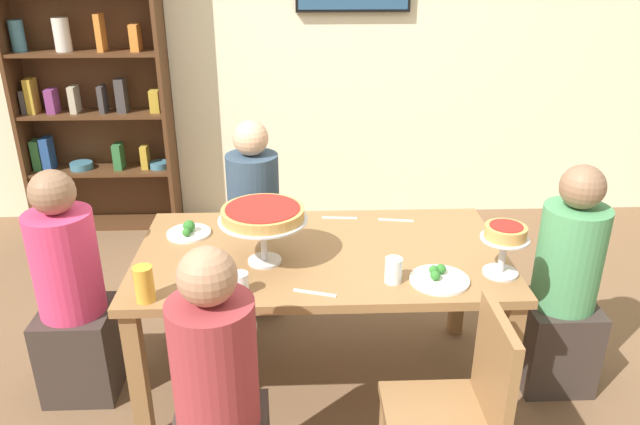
# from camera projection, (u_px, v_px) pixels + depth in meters

# --- Properties ---
(ground_plane) EXTENTS (12.00, 12.00, 0.00)m
(ground_plane) POSITION_uv_depth(u_px,v_px,m) (321.00, 380.00, 3.09)
(ground_plane) COLOR brown
(rear_partition) EXTENTS (8.00, 0.12, 2.80)m
(rear_partition) POSITION_uv_depth(u_px,v_px,m) (309.00, 38.00, 4.54)
(rear_partition) COLOR beige
(rear_partition) RESTS_ON ground_plane
(dining_table) EXTENTS (1.69, 0.93, 0.74)m
(dining_table) POSITION_uv_depth(u_px,v_px,m) (321.00, 268.00, 2.83)
(dining_table) COLOR olive
(dining_table) RESTS_ON ground_plane
(bookshelf) EXTENTS (1.10, 0.30, 2.21)m
(bookshelf) POSITION_uv_depth(u_px,v_px,m) (89.00, 74.00, 4.40)
(bookshelf) COLOR #4C2D19
(bookshelf) RESTS_ON ground_plane
(diner_head_east) EXTENTS (0.34, 0.34, 1.15)m
(diner_head_east) POSITION_uv_depth(u_px,v_px,m) (562.00, 296.00, 2.91)
(diner_head_east) COLOR #382D28
(diner_head_east) RESTS_ON ground_plane
(diner_near_left) EXTENTS (0.34, 0.34, 1.15)m
(diner_near_left) POSITION_uv_depth(u_px,v_px,m) (219.00, 412.00, 2.18)
(diner_near_left) COLOR #382D28
(diner_near_left) RESTS_ON ground_plane
(diner_far_left) EXTENTS (0.34, 0.34, 1.15)m
(diner_far_left) POSITION_uv_depth(u_px,v_px,m) (255.00, 229.00, 3.59)
(diner_far_left) COLOR #382D28
(diner_far_left) RESTS_ON ground_plane
(diner_head_west) EXTENTS (0.34, 0.34, 1.15)m
(diner_head_west) POSITION_uv_depth(u_px,v_px,m) (73.00, 303.00, 2.84)
(diner_head_west) COLOR #382D28
(diner_head_west) RESTS_ON ground_plane
(chair_near_right) EXTENTS (0.40, 0.40, 0.87)m
(chair_near_right) POSITION_uv_depth(u_px,v_px,m) (460.00, 407.00, 2.21)
(chair_near_right) COLOR olive
(chair_near_right) RESTS_ON ground_plane
(deep_dish_pizza_stand) EXTENTS (0.39, 0.39, 0.26)m
(deep_dish_pizza_stand) POSITION_uv_depth(u_px,v_px,m) (263.00, 216.00, 2.61)
(deep_dish_pizza_stand) COLOR silver
(deep_dish_pizza_stand) RESTS_ON dining_table
(personal_pizza_stand) EXTENTS (0.20, 0.20, 0.23)m
(personal_pizza_stand) POSITION_uv_depth(u_px,v_px,m) (505.00, 239.00, 2.53)
(personal_pizza_stand) COLOR silver
(personal_pizza_stand) RESTS_ON dining_table
(salad_plate_near_diner) EXTENTS (0.21, 0.21, 0.07)m
(salad_plate_near_diner) POSITION_uv_depth(u_px,v_px,m) (189.00, 231.00, 2.94)
(salad_plate_near_diner) COLOR white
(salad_plate_near_diner) RESTS_ON dining_table
(salad_plate_far_diner) EXTENTS (0.25, 0.25, 0.06)m
(salad_plate_far_diner) POSITION_uv_depth(u_px,v_px,m) (439.00, 278.00, 2.54)
(salad_plate_far_diner) COLOR white
(salad_plate_far_diner) RESTS_ON dining_table
(beer_glass_amber_tall) EXTENTS (0.08, 0.08, 0.15)m
(beer_glass_amber_tall) POSITION_uv_depth(u_px,v_px,m) (144.00, 284.00, 2.37)
(beer_glass_amber_tall) COLOR gold
(beer_glass_amber_tall) RESTS_ON dining_table
(water_glass_clear_near) EXTENTS (0.07, 0.07, 0.11)m
(water_glass_clear_near) POSITION_uv_depth(u_px,v_px,m) (393.00, 270.00, 2.51)
(water_glass_clear_near) COLOR white
(water_glass_clear_near) RESTS_ON dining_table
(water_glass_clear_far) EXTENTS (0.07, 0.07, 0.09)m
(water_glass_clear_far) POSITION_uv_depth(u_px,v_px,m) (240.00, 283.00, 2.43)
(water_glass_clear_far) COLOR white
(water_glass_clear_far) RESTS_ON dining_table
(cutlery_fork_near) EXTENTS (0.18, 0.03, 0.00)m
(cutlery_fork_near) POSITION_uv_depth(u_px,v_px,m) (339.00, 218.00, 3.13)
(cutlery_fork_near) COLOR silver
(cutlery_fork_near) RESTS_ON dining_table
(cutlery_knife_near) EXTENTS (0.18, 0.04, 0.00)m
(cutlery_knife_near) POSITION_uv_depth(u_px,v_px,m) (396.00, 220.00, 3.10)
(cutlery_knife_near) COLOR silver
(cutlery_knife_near) RESTS_ON dining_table
(cutlery_fork_far) EXTENTS (0.18, 0.06, 0.00)m
(cutlery_fork_far) POSITION_uv_depth(u_px,v_px,m) (255.00, 219.00, 3.11)
(cutlery_fork_far) COLOR silver
(cutlery_fork_far) RESTS_ON dining_table
(cutlery_knife_far) EXTENTS (0.18, 0.07, 0.00)m
(cutlery_knife_far) POSITION_uv_depth(u_px,v_px,m) (205.00, 288.00, 2.48)
(cutlery_knife_far) COLOR silver
(cutlery_knife_far) RESTS_ON dining_table
(cutlery_spare_fork) EXTENTS (0.18, 0.07, 0.00)m
(cutlery_spare_fork) POSITION_uv_depth(u_px,v_px,m) (315.00, 293.00, 2.45)
(cutlery_spare_fork) COLOR silver
(cutlery_spare_fork) RESTS_ON dining_table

